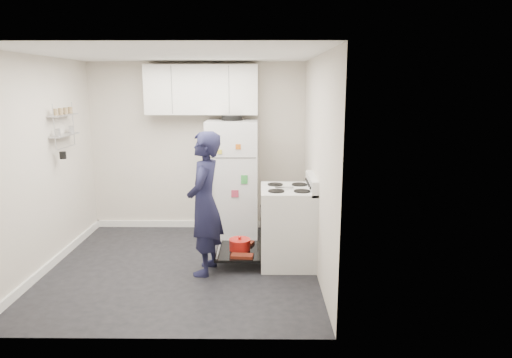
{
  "coord_description": "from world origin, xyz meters",
  "views": [
    {
      "loc": [
        0.94,
        -5.2,
        2.17
      ],
      "look_at": [
        0.89,
        0.2,
        1.05
      ],
      "focal_mm": 32.0,
      "sensor_mm": 36.0,
      "label": 1
    }
  ],
  "objects_px": {
    "person": "(205,204)",
    "electric_range": "(287,226)",
    "refrigerator": "(233,178)",
    "open_oven_door": "(239,248)"
  },
  "relations": [
    {
      "from": "electric_range",
      "to": "open_oven_door",
      "type": "bearing_deg",
      "value": -179.92
    },
    {
      "from": "electric_range",
      "to": "refrigerator",
      "type": "xyz_separation_m",
      "value": [
        -0.72,
        1.1,
        0.38
      ]
    },
    {
      "from": "person",
      "to": "electric_range",
      "type": "bearing_deg",
      "value": 115.04
    },
    {
      "from": "electric_range",
      "to": "open_oven_door",
      "type": "relative_size",
      "value": 1.57
    },
    {
      "from": "open_oven_door",
      "to": "person",
      "type": "height_order",
      "value": "person"
    },
    {
      "from": "electric_range",
      "to": "refrigerator",
      "type": "relative_size",
      "value": 0.63
    },
    {
      "from": "refrigerator",
      "to": "person",
      "type": "bearing_deg",
      "value": -99.79
    },
    {
      "from": "electric_range",
      "to": "person",
      "type": "height_order",
      "value": "person"
    },
    {
      "from": "electric_range",
      "to": "person",
      "type": "bearing_deg",
      "value": -163.21
    },
    {
      "from": "electric_range",
      "to": "open_oven_door",
      "type": "xyz_separation_m",
      "value": [
        -0.58,
        -0.0,
        -0.29
      ]
    }
  ]
}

